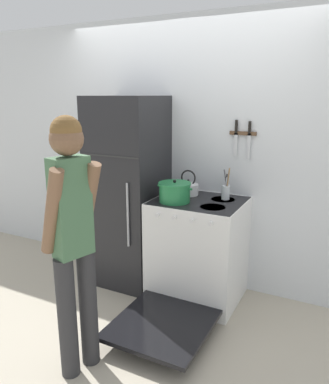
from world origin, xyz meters
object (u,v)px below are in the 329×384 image
at_px(tea_kettle, 188,188).
at_px(person, 73,234).
at_px(dutch_oven_pot, 175,192).
at_px(utensil_jar, 226,191).
at_px(stove_range, 196,251).
at_px(refrigerator, 129,192).

distance_m(tea_kettle, person, 1.40).
height_order(dutch_oven_pot, person, person).
relative_size(utensil_jar, person, 0.17).
bearing_deg(dutch_oven_pot, person, -99.18).
height_order(stove_range, tea_kettle, tea_kettle).
distance_m(refrigerator, tea_kettle, 0.60).
xyz_separation_m(utensil_jar, person, (-0.55, -1.39, -0.03)).
bearing_deg(refrigerator, dutch_oven_pot, -15.19).
distance_m(dutch_oven_pot, person, 1.13).
distance_m(refrigerator, stove_range, 0.88).
height_order(tea_kettle, person, person).
height_order(refrigerator, stove_range, refrigerator).
height_order(stove_range, dutch_oven_pot, dutch_oven_pot).
bearing_deg(tea_kettle, stove_range, -46.79).
distance_m(refrigerator, person, 1.33).
relative_size(refrigerator, stove_range, 1.29).
height_order(utensil_jar, person, person).
xyz_separation_m(refrigerator, person, (0.39, -1.27, 0.07)).
distance_m(stove_range, utensil_jar, 0.61).
xyz_separation_m(tea_kettle, utensil_jar, (0.36, 0.01, 0.01)).
bearing_deg(dutch_oven_pot, utensil_jar, 36.37).
xyz_separation_m(refrigerator, dutch_oven_pot, (0.57, -0.16, 0.11)).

